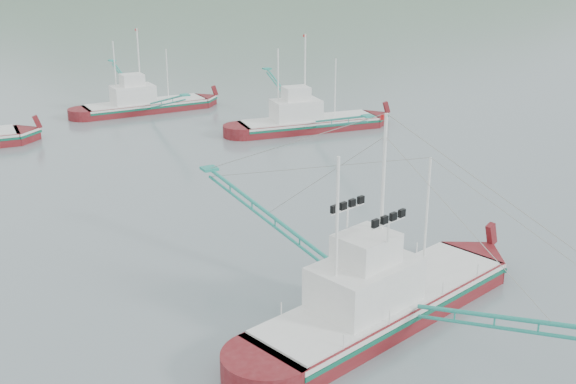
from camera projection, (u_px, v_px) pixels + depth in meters
ground at (348, 290)px, 34.67m from camera, size 1200.00×1200.00×0.00m
main_boat at (383, 280)px, 31.44m from camera, size 14.28×24.56×10.12m
bg_boat_right at (307, 114)px, 63.77m from camera, size 12.79×22.43×9.13m
bg_boat_far at (144, 100)px, 70.80m from camera, size 11.98×21.70×8.78m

